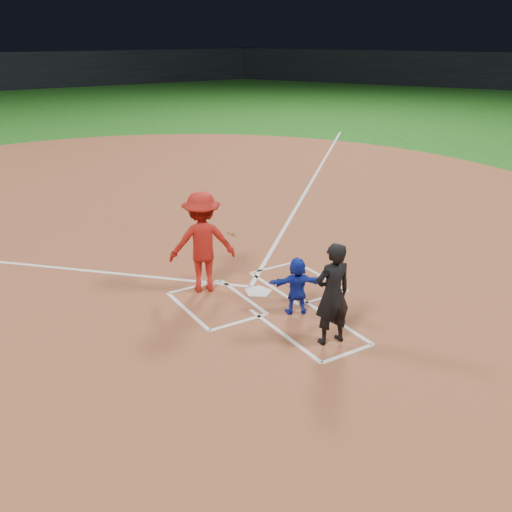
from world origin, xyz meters
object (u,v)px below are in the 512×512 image
catcher (297,286)px  umpire (333,294)px  batter_at_plate (202,242)px  home_plate (258,292)px

catcher → umpire: 1.25m
catcher → umpire: umpire is taller
catcher → batter_at_plate: size_ratio=0.54×
home_plate → batter_at_plate: 1.52m
home_plate → umpire: (-0.01, -2.33, 0.89)m
home_plate → umpire: size_ratio=0.33×
home_plate → catcher: catcher is taller
batter_at_plate → umpire: bearing=-74.1°
catcher → umpire: (-0.14, -1.19, 0.35)m
home_plate → umpire: umpire is taller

